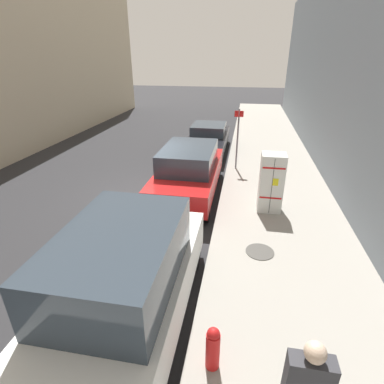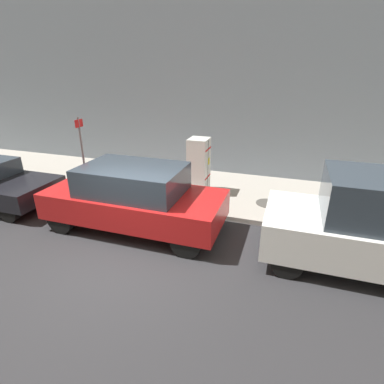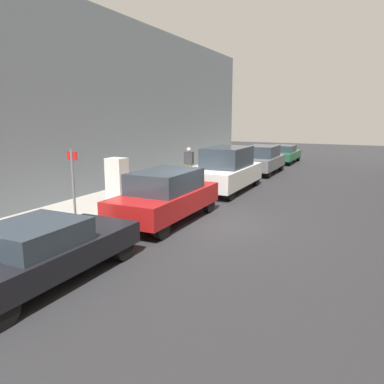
# 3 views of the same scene
# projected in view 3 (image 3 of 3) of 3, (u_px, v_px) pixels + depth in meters

# --- Properties ---
(ground_plane) EXTENTS (80.00, 80.00, 0.00)m
(ground_plane) POSITION_uv_depth(u_px,v_px,m) (210.00, 223.00, 12.77)
(ground_plane) COLOR #28282B
(sidewalk_slab) EXTENTS (3.86, 44.00, 0.15)m
(sidewalk_slab) POSITION_uv_depth(u_px,v_px,m) (104.00, 207.00, 14.70)
(sidewalk_slab) COLOR #9E998E
(sidewalk_slab) RESTS_ON ground
(building_facade_near) EXTENTS (2.02, 39.60, 8.32)m
(building_facade_near) POSITION_uv_depth(u_px,v_px,m) (41.00, 101.00, 15.15)
(building_facade_near) COLOR slate
(building_facade_near) RESTS_ON ground
(discarded_refrigerator) EXTENTS (0.72, 0.64, 1.83)m
(discarded_refrigerator) POSITION_uv_depth(u_px,v_px,m) (117.00, 181.00, 14.78)
(discarded_refrigerator) COLOR silver
(discarded_refrigerator) RESTS_ON sidewalk_slab
(manhole_cover) EXTENTS (0.70, 0.70, 0.02)m
(manhole_cover) POSITION_uv_depth(u_px,v_px,m) (156.00, 193.00, 16.90)
(manhole_cover) COLOR #47443F
(manhole_cover) RESTS_ON sidewalk_slab
(street_sign_post) EXTENTS (0.36, 0.07, 2.51)m
(street_sign_post) POSITION_uv_depth(u_px,v_px,m) (74.00, 187.00, 10.97)
(street_sign_post) COLOR slate
(street_sign_post) RESTS_ON sidewalk_slab
(fire_hydrant) EXTENTS (0.22, 0.22, 0.80)m
(fire_hydrant) POSITION_uv_depth(u_px,v_px,m) (201.00, 176.00, 19.28)
(fire_hydrant) COLOR red
(fire_hydrant) RESTS_ON sidewalk_slab
(pedestrian_walking_far) EXTENTS (0.51, 0.24, 1.76)m
(pedestrian_walking_far) POSITION_uv_depth(u_px,v_px,m) (189.00, 161.00, 20.37)
(pedestrian_walking_far) COLOR #A8934C
(pedestrian_walking_far) RESTS_ON sidewalk_slab
(parked_sedan_dark) EXTENTS (1.88, 4.64, 1.38)m
(parked_sedan_dark) POSITION_uv_depth(u_px,v_px,m) (42.00, 251.00, 8.12)
(parked_sedan_dark) COLOR black
(parked_sedan_dark) RESTS_ON ground
(parked_suv_red) EXTENTS (1.97, 4.74, 1.77)m
(parked_suv_red) POSITION_uv_depth(u_px,v_px,m) (166.00, 195.00, 12.81)
(parked_suv_red) COLOR red
(parked_suv_red) RESTS_ON ground
(parked_van_white) EXTENTS (2.02, 5.09, 2.12)m
(parked_van_white) POSITION_uv_depth(u_px,v_px,m) (227.00, 170.00, 18.03)
(parked_van_white) COLOR silver
(parked_van_white) RESTS_ON ground
(parked_suv_gray) EXTENTS (1.92, 4.47, 1.75)m
(parked_suv_gray) POSITION_uv_depth(u_px,v_px,m) (262.00, 159.00, 23.59)
(parked_suv_gray) COLOR slate
(parked_suv_gray) RESTS_ON ground
(parked_sedan_green) EXTENTS (1.87, 4.51, 1.37)m
(parked_sedan_green) POSITION_uv_depth(u_px,v_px,m) (284.00, 154.00, 29.06)
(parked_sedan_green) COLOR #1E6038
(parked_sedan_green) RESTS_ON ground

